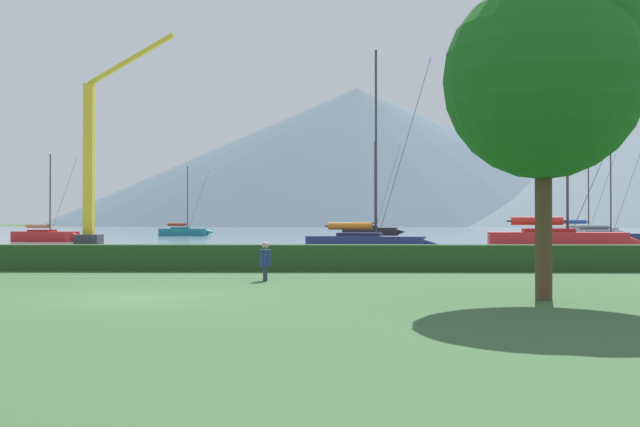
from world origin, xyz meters
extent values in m
plane|color=#385B33|center=(0.00, 0.00, 0.00)|extent=(1000.00, 1000.00, 0.00)
cube|color=gray|center=(0.00, 137.00, 0.00)|extent=(320.00, 246.00, 0.00)
cube|color=#284C23|center=(0.00, 11.00, 0.50)|extent=(80.00, 1.20, 1.00)
cube|color=red|center=(18.27, 28.73, 0.63)|extent=(8.27, 3.78, 1.25)
cone|color=red|center=(22.79, 28.12, 0.63)|extent=(1.50, 1.24, 1.07)
cube|color=#A52020|center=(17.82, 28.79, 1.09)|extent=(3.19, 2.29, 0.80)
cylinder|color=#333338|center=(18.95, 28.64, 5.43)|extent=(0.16, 0.16, 9.49)
cylinder|color=#333338|center=(17.17, 28.88, 1.94)|extent=(3.58, 0.62, 0.14)
cylinder|color=red|center=(17.17, 28.88, 1.94)|extent=(3.09, 0.91, 0.50)
cylinder|color=#333338|center=(20.81, 28.38, 5.20)|extent=(3.76, 0.54, 9.03)
cube|color=navy|center=(27.16, 46.67, 0.47)|extent=(6.19, 3.37, 0.92)
cube|color=#1B2449|center=(26.84, 46.75, 0.80)|extent=(2.46, 1.90, 0.59)
cylinder|color=#333338|center=(27.65, 46.54, 4.95)|extent=(0.12, 0.12, 8.88)
cylinder|color=#333338|center=(26.37, 46.86, 1.43)|extent=(2.59, 0.74, 0.10)
cylinder|color=gray|center=(26.37, 46.86, 1.43)|extent=(2.27, 0.90, 0.37)
cylinder|color=#333338|center=(29.00, 46.21, 4.73)|extent=(2.72, 0.70, 8.45)
cube|color=#9E9EA3|center=(34.37, 75.98, 0.61)|extent=(7.98, 3.65, 1.21)
cone|color=#9E9EA3|center=(38.73, 75.39, 0.61)|extent=(1.45, 1.20, 1.03)
cube|color=gray|center=(33.93, 76.04, 1.05)|extent=(3.08, 2.22, 0.77)
cylinder|color=#333338|center=(35.02, 75.89, 6.31)|extent=(0.15, 0.15, 11.29)
cylinder|color=#333338|center=(33.31, 76.13, 1.87)|extent=(3.45, 0.60, 0.13)
cylinder|color=#2847A3|center=(33.31, 76.13, 1.87)|extent=(2.98, 0.88, 0.48)
cylinder|color=#333338|center=(36.82, 75.65, 6.02)|extent=(3.63, 0.53, 10.73)
cube|color=#19707A|center=(-15.23, 84.82, 0.49)|extent=(6.25, 2.33, 0.97)
cone|color=#19707A|center=(-11.70, 84.70, 0.49)|extent=(1.09, 0.86, 0.83)
cube|color=#16646E|center=(-15.58, 84.83, 0.84)|extent=(2.35, 1.56, 0.62)
cylinder|color=#333338|center=(-14.70, 84.80, 4.85)|extent=(0.12, 0.12, 8.64)
cylinder|color=#333338|center=(-16.09, 84.85, 1.50)|extent=(2.78, 0.20, 0.11)
cylinder|color=red|center=(-16.09, 84.85, 1.50)|extent=(2.38, 0.47, 0.39)
cylinder|color=#333338|center=(-13.24, 84.75, 4.64)|extent=(2.94, 0.13, 8.21)
cube|color=black|center=(9.33, 84.04, 0.55)|extent=(7.33, 3.69, 1.10)
cone|color=black|center=(13.26, 83.28, 0.55)|extent=(1.36, 1.15, 0.94)
cube|color=black|center=(8.94, 84.11, 0.95)|extent=(2.87, 2.14, 0.70)
cylinder|color=#333338|center=(9.92, 83.92, 6.46)|extent=(0.14, 0.14, 11.71)
cylinder|color=#333338|center=(8.37, 84.22, 1.71)|extent=(3.12, 0.72, 0.12)
cylinder|color=gray|center=(8.37, 84.22, 1.71)|extent=(2.71, 0.94, 0.44)
cylinder|color=#333338|center=(11.54, 83.61, 6.16)|extent=(3.28, 0.66, 11.13)
cube|color=red|center=(-22.43, 54.62, 0.48)|extent=(6.43, 3.61, 0.96)
cone|color=red|center=(-19.07, 53.71, 0.48)|extent=(1.22, 1.06, 0.81)
cube|color=#A52020|center=(-22.77, 54.71, 0.83)|extent=(2.57, 2.00, 0.61)
cylinder|color=#333338|center=(-21.93, 54.48, 4.39)|extent=(0.12, 0.12, 7.72)
cylinder|color=#333338|center=(-23.25, 54.84, 1.48)|extent=(2.67, 0.82, 0.10)
cylinder|color=tan|center=(-23.25, 54.84, 1.48)|extent=(2.35, 0.98, 0.38)
cylinder|color=#333338|center=(-20.54, 54.11, 4.19)|extent=(2.80, 0.79, 7.35)
cube|color=navy|center=(6.73, 26.46, 0.53)|extent=(7.01, 3.48, 1.05)
cone|color=navy|center=(10.49, 25.76, 0.53)|extent=(1.29, 1.09, 0.90)
cube|color=#1B2449|center=(6.35, 26.53, 0.91)|extent=(2.74, 2.03, 0.67)
cylinder|color=#333338|center=(7.29, 26.35, 6.21)|extent=(0.13, 0.13, 11.26)
cylinder|color=#333338|center=(5.81, 26.63, 1.63)|extent=(2.99, 0.66, 0.11)
cylinder|color=orange|center=(5.81, 26.63, 1.63)|extent=(2.60, 0.88, 0.42)
cylinder|color=#333338|center=(8.84, 26.06, 5.92)|extent=(3.14, 0.61, 10.70)
cylinder|color=#2D3347|center=(2.75, 5.65, 0.23)|extent=(0.14, 0.14, 0.45)
cylinder|color=#2D3347|center=(2.74, 5.83, 0.23)|extent=(0.14, 0.14, 0.45)
cylinder|color=navy|center=(2.75, 5.74, 0.73)|extent=(0.36, 0.36, 0.55)
cylinder|color=navy|center=(2.76, 5.51, 0.75)|extent=(0.09, 0.09, 0.49)
cylinder|color=navy|center=(2.73, 5.98, 0.75)|extent=(0.09, 0.09, 0.49)
sphere|color=tan|center=(2.75, 5.74, 1.14)|extent=(0.22, 0.22, 0.22)
cylinder|color=#4C3823|center=(10.03, -0.37, 1.82)|extent=(0.41, 0.41, 3.65)
sphere|color=#195E1B|center=(10.03, -0.37, 5.34)|extent=(4.84, 4.84, 4.84)
sphere|color=#195E1B|center=(10.76, -0.37, 6.79)|extent=(3.15, 3.15, 3.15)
cube|color=#333338|center=(-15.97, 47.17, 0.40)|extent=(2.00, 2.00, 0.80)
cube|color=gold|center=(-15.97, 47.17, 7.18)|extent=(0.80, 0.80, 12.76)
cube|color=gold|center=(-12.40, 47.17, 15.63)|extent=(7.33, 0.36, 4.45)
cone|color=slate|center=(143.74, 367.71, 22.12)|extent=(322.83, 322.83, 44.24)
cone|color=#4C6070|center=(15.17, 389.94, 35.37)|extent=(309.38, 309.38, 70.73)
camera|label=1|loc=(5.05, -19.71, 1.90)|focal=44.76mm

